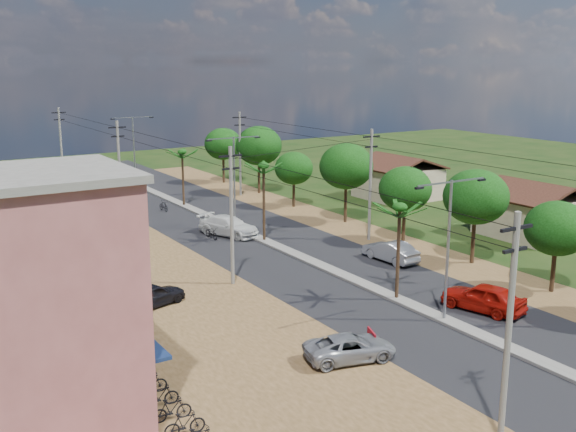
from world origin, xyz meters
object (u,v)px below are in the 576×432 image
object	(u,v)px
car_silver_mid	(390,252)
car_parked_silver	(350,348)
car_white_far	(229,226)
car_parked_dark	(153,296)
roadside_sign	(371,340)
car_red_near	(483,298)
parked_scooter_row	(178,417)

from	to	relation	value
car_silver_mid	car_parked_silver	distance (m)	17.10
car_white_far	car_parked_dark	distance (m)	16.83
car_parked_silver	roadside_sign	xyz separation A→B (m)	(1.74, 0.51, -0.14)
car_white_far	roadside_sign	xyz separation A→B (m)	(-4.26, -23.96, -0.31)
car_parked_dark	car_parked_silver	bearing A→B (deg)	-172.12
car_white_far	car_parked_silver	xyz separation A→B (m)	(-6.00, -24.47, -0.17)
car_red_near	car_white_far	distance (m)	23.73
parked_scooter_row	car_silver_mid	bearing A→B (deg)	30.59
car_red_near	roadside_sign	xyz separation A→B (m)	(-8.77, -0.66, -0.34)
car_silver_mid	car_parked_silver	size ratio (longest dim) A/B	1.01
car_white_far	car_silver_mid	bearing A→B (deg)	-86.14
car_red_near	car_silver_mid	size ratio (longest dim) A/B	1.07
car_white_far	car_parked_dark	bearing A→B (deg)	-155.54
car_red_near	car_parked_silver	distance (m)	10.57
car_red_near	car_silver_mid	distance (m)	10.68
car_red_near	car_parked_silver	bearing A→B (deg)	-9.83
car_parked_silver	car_parked_dark	bearing A→B (deg)	38.04
car_red_near	car_parked_silver	size ratio (longest dim) A/B	1.07
car_white_far	car_parked_dark	xyz separation A→B (m)	(-11.37, -12.41, -0.12)
car_parked_silver	roadside_sign	bearing A→B (deg)	-59.56
car_silver_mid	car_parked_dark	distance (m)	17.87
car_silver_mid	car_parked_dark	world-z (taller)	car_silver_mid
car_parked_dark	parked_scooter_row	xyz separation A→B (m)	(-4.14, -13.41, -0.18)
car_red_near	car_silver_mid	bearing A→B (deg)	-116.95
car_red_near	car_parked_dark	bearing A→B (deg)	-50.64
roadside_sign	parked_scooter_row	xyz separation A→B (m)	(-11.25, -1.86, 0.02)
car_red_near	car_white_far	bearing A→B (deg)	-95.25
parked_scooter_row	car_parked_silver	bearing A→B (deg)	8.07
car_white_far	car_parked_silver	world-z (taller)	car_white_far
car_silver_mid	car_white_far	distance (m)	14.36
car_parked_silver	car_parked_dark	size ratio (longest dim) A/B	1.14
car_silver_mid	car_parked_dark	xyz separation A→B (m)	(-17.87, 0.40, -0.07)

